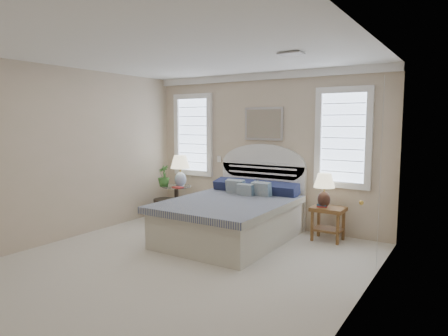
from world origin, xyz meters
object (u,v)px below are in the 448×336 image
Objects in this scene: bed at (234,215)px; floor_pot at (165,209)px; lamp_left at (180,167)px; nightstand_right at (328,216)px; side_table_left at (177,198)px; lamp_right at (324,186)px.

bed is 1.83m from floor_pot.
bed is 1.77m from lamp_left.
nightstand_right is at bearing 28.03° from bed.
lamp_left is (0.23, 0.20, 0.80)m from floor_pot.
floor_pot is 0.86m from lamp_left.
lamp_left reaches higher than side_table_left.
bed is 3.61× the size of side_table_left.
bed reaches higher than floor_pot.
lamp_right is at bearing 5.26° from floor_pot.
lamp_right is (-0.07, -0.02, 0.47)m from nightstand_right.
lamp_left is (0.10, 0.00, 0.61)m from side_table_left.
side_table_left is 0.62m from lamp_left.
floor_pot is (-1.78, 0.40, -0.19)m from bed.
floor_pot is at bearing -174.57° from nightstand_right.
lamp_right is at bearing 28.82° from bed.
nightstand_right reaches higher than floor_pot.
lamp_right is at bearing 1.68° from side_table_left.
bed is at bearing -151.97° from nightstand_right.
nightstand_right is (2.95, 0.10, -0.00)m from side_table_left.
nightstand_right is 0.48m from lamp_right.
side_table_left is at bearing -178.06° from nightstand_right.
lamp_left reaches higher than floor_pot.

